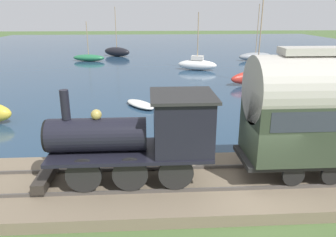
# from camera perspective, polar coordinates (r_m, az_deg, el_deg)

# --- Properties ---
(ground_plane) EXTENTS (200.00, 200.00, 0.00)m
(ground_plane) POSITION_cam_1_polar(r_m,az_deg,el_deg) (11.93, 15.08, -13.83)
(ground_plane) COLOR #476033
(harbor_water) EXTENTS (80.00, 80.00, 0.01)m
(harbor_water) POSITION_cam_1_polar(r_m,az_deg,el_deg) (53.54, 0.43, 11.60)
(harbor_water) COLOR navy
(harbor_water) RESTS_ON ground
(rail_embankment) EXTENTS (4.54, 56.00, 0.52)m
(rail_embankment) POSITION_cam_1_polar(r_m,az_deg,el_deg) (12.61, 13.81, -10.77)
(rail_embankment) COLOR #756651
(rail_embankment) RESTS_ON ground
(steam_locomotive) EXTENTS (2.26, 6.08, 3.26)m
(steam_locomotive) POSITION_cam_1_polar(r_m,az_deg,el_deg) (11.20, -3.96, -2.36)
(steam_locomotive) COLOR black
(steam_locomotive) RESTS_ON rail_embankment
(sailboat_green) EXTENTS (2.15, 4.33, 4.95)m
(sailboat_green) POSITION_cam_1_polar(r_m,az_deg,el_deg) (44.12, -13.64, 10.26)
(sailboat_green) COLOR #236B42
(sailboat_green) RESTS_ON harbor_water
(sailboat_gray) EXTENTS (2.09, 4.72, 7.01)m
(sailboat_gray) POSITION_cam_1_polar(r_m,az_deg,el_deg) (44.81, 14.99, 10.42)
(sailboat_gray) COLOR gray
(sailboat_gray) RESTS_ON harbor_water
(sailboat_red) EXTENTS (3.22, 5.58, 8.85)m
(sailboat_red) POSITION_cam_1_polar(r_m,az_deg,el_deg) (30.41, 15.21, 7.13)
(sailboat_red) COLOR #B72D23
(sailboat_red) RESTS_ON harbor_water
(sailboat_white) EXTENTS (2.63, 4.48, 6.08)m
(sailboat_white) POSITION_cam_1_polar(r_m,az_deg,el_deg) (36.47, 5.11, 9.39)
(sailboat_white) COLOR white
(sailboat_white) RESTS_ON harbor_water
(sailboat_black) EXTENTS (3.40, 4.33, 6.74)m
(sailboat_black) POSITION_cam_1_polar(r_m,az_deg,el_deg) (48.23, -8.89, 11.45)
(sailboat_black) COLOR black
(sailboat_black) RESTS_ON harbor_water
(rowboat_off_pier) EXTENTS (2.55, 2.19, 0.53)m
(rowboat_off_pier) POSITION_cam_1_polar(r_m,az_deg,el_deg) (22.73, 27.23, 1.05)
(rowboat_off_pier) COLOR beige
(rowboat_off_pier) RESTS_ON harbor_water
(rowboat_mid_harbor) EXTENTS (1.29, 2.08, 0.39)m
(rowboat_mid_harbor) POSITION_cam_1_polar(r_m,az_deg,el_deg) (20.31, 18.31, 0.10)
(rowboat_mid_harbor) COLOR silver
(rowboat_mid_harbor) RESTS_ON harbor_water
(rowboat_near_shore) EXTENTS (2.98, 2.53, 0.35)m
(rowboat_near_shore) POSITION_cam_1_polar(r_m,az_deg,el_deg) (22.26, -4.81, 2.49)
(rowboat_near_shore) COLOR silver
(rowboat_near_shore) RESTS_ON harbor_water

